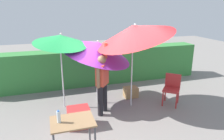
{
  "coord_description": "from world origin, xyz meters",
  "views": [
    {
      "loc": [
        -1.66,
        -4.94,
        2.8
      ],
      "look_at": [
        0.0,
        0.3,
        1.1
      ],
      "focal_mm": 33.72,
      "sensor_mm": 36.0,
      "label": 1
    }
  ],
  "objects_px": {
    "person_vendor": "(102,80)",
    "folding_table": "(73,125)",
    "cooler_box": "(79,117)",
    "crate_cardboard": "(131,92)",
    "bottle_water": "(59,117)",
    "umbrella_orange": "(97,48)",
    "umbrella_rainbow": "(134,32)",
    "chair_plastic": "(172,87)",
    "umbrella_yellow": "(60,40)"
  },
  "relations": [
    {
      "from": "umbrella_yellow",
      "to": "umbrella_orange",
      "type": "bearing_deg",
      "value": 0.31
    },
    {
      "from": "person_vendor",
      "to": "folding_table",
      "type": "height_order",
      "value": "person_vendor"
    },
    {
      "from": "umbrella_yellow",
      "to": "crate_cardboard",
      "type": "xyz_separation_m",
      "value": [
        2.06,
        0.03,
        -1.77
      ]
    },
    {
      "from": "umbrella_rainbow",
      "to": "chair_plastic",
      "type": "bearing_deg",
      "value": -8.31
    },
    {
      "from": "person_vendor",
      "to": "bottle_water",
      "type": "relative_size",
      "value": 7.83
    },
    {
      "from": "cooler_box",
      "to": "umbrella_yellow",
      "type": "bearing_deg",
      "value": 100.58
    },
    {
      "from": "umbrella_orange",
      "to": "cooler_box",
      "type": "relative_size",
      "value": 4.35
    },
    {
      "from": "umbrella_yellow",
      "to": "cooler_box",
      "type": "height_order",
      "value": "umbrella_yellow"
    },
    {
      "from": "umbrella_orange",
      "to": "person_vendor",
      "type": "height_order",
      "value": "umbrella_orange"
    },
    {
      "from": "person_vendor",
      "to": "folding_table",
      "type": "distance_m",
      "value": 1.79
    },
    {
      "from": "chair_plastic",
      "to": "folding_table",
      "type": "bearing_deg",
      "value": -154.81
    },
    {
      "from": "umbrella_yellow",
      "to": "crate_cardboard",
      "type": "relative_size",
      "value": 5.33
    },
    {
      "from": "crate_cardboard",
      "to": "bottle_water",
      "type": "xyz_separation_m",
      "value": [
        -2.33,
        -2.21,
        0.72
      ]
    },
    {
      "from": "folding_table",
      "to": "bottle_water",
      "type": "relative_size",
      "value": 3.33
    },
    {
      "from": "person_vendor",
      "to": "chair_plastic",
      "type": "bearing_deg",
      "value": -1.64
    },
    {
      "from": "bottle_water",
      "to": "umbrella_rainbow",
      "type": "bearing_deg",
      "value": 37.04
    },
    {
      "from": "umbrella_rainbow",
      "to": "chair_plastic",
      "type": "distance_m",
      "value": 2.01
    },
    {
      "from": "person_vendor",
      "to": "folding_table",
      "type": "bearing_deg",
      "value": -123.01
    },
    {
      "from": "umbrella_orange",
      "to": "umbrella_yellow",
      "type": "height_order",
      "value": "umbrella_orange"
    },
    {
      "from": "crate_cardboard",
      "to": "bottle_water",
      "type": "bearing_deg",
      "value": -136.44
    },
    {
      "from": "folding_table",
      "to": "bottle_water",
      "type": "distance_m",
      "value": 0.32
    },
    {
      "from": "person_vendor",
      "to": "cooler_box",
      "type": "xyz_separation_m",
      "value": [
        -0.72,
        -0.46,
        -0.7
      ]
    },
    {
      "from": "umbrella_orange",
      "to": "umbrella_rainbow",
      "type": "bearing_deg",
      "value": -35.48
    },
    {
      "from": "umbrella_orange",
      "to": "person_vendor",
      "type": "xyz_separation_m",
      "value": [
        -0.05,
        -0.72,
        -0.71
      ]
    },
    {
      "from": "umbrella_yellow",
      "to": "folding_table",
      "type": "relative_size",
      "value": 2.78
    },
    {
      "from": "bottle_water",
      "to": "chair_plastic",
      "type": "bearing_deg",
      "value": 23.33
    },
    {
      "from": "umbrella_orange",
      "to": "folding_table",
      "type": "bearing_deg",
      "value": -114.81
    },
    {
      "from": "person_vendor",
      "to": "umbrella_yellow",
      "type": "bearing_deg",
      "value": 142.77
    },
    {
      "from": "cooler_box",
      "to": "bottle_water",
      "type": "bearing_deg",
      "value": -115.77
    },
    {
      "from": "umbrella_yellow",
      "to": "person_vendor",
      "type": "relative_size",
      "value": 1.18
    },
    {
      "from": "umbrella_orange",
      "to": "folding_table",
      "type": "distance_m",
      "value": 2.62
    },
    {
      "from": "umbrella_orange",
      "to": "person_vendor",
      "type": "relative_size",
      "value": 1.19
    },
    {
      "from": "umbrella_rainbow",
      "to": "folding_table",
      "type": "xyz_separation_m",
      "value": [
        -1.86,
        -1.6,
        -1.46
      ]
    },
    {
      "from": "umbrella_yellow",
      "to": "folding_table",
      "type": "bearing_deg",
      "value": -90.86
    },
    {
      "from": "umbrella_orange",
      "to": "umbrella_yellow",
      "type": "distance_m",
      "value": 1.03
    },
    {
      "from": "umbrella_yellow",
      "to": "bottle_water",
      "type": "height_order",
      "value": "umbrella_yellow"
    },
    {
      "from": "crate_cardboard",
      "to": "umbrella_orange",
      "type": "bearing_deg",
      "value": -178.57
    },
    {
      "from": "cooler_box",
      "to": "crate_cardboard",
      "type": "height_order",
      "value": "cooler_box"
    },
    {
      "from": "person_vendor",
      "to": "cooler_box",
      "type": "bearing_deg",
      "value": -147.21
    },
    {
      "from": "cooler_box",
      "to": "folding_table",
      "type": "distance_m",
      "value": 1.14
    },
    {
      "from": "umbrella_orange",
      "to": "folding_table",
      "type": "height_order",
      "value": "umbrella_orange"
    },
    {
      "from": "cooler_box",
      "to": "folding_table",
      "type": "xyz_separation_m",
      "value": [
        -0.25,
        -1.03,
        0.43
      ]
    },
    {
      "from": "cooler_box",
      "to": "bottle_water",
      "type": "distance_m",
      "value": 1.29
    },
    {
      "from": "chair_plastic",
      "to": "cooler_box",
      "type": "distance_m",
      "value": 2.83
    },
    {
      "from": "umbrella_rainbow",
      "to": "person_vendor",
      "type": "height_order",
      "value": "umbrella_rainbow"
    },
    {
      "from": "person_vendor",
      "to": "umbrella_orange",
      "type": "bearing_deg",
      "value": 85.87
    },
    {
      "from": "umbrella_rainbow",
      "to": "person_vendor",
      "type": "distance_m",
      "value": 1.5
    },
    {
      "from": "folding_table",
      "to": "crate_cardboard",
      "type": "bearing_deg",
      "value": 46.84
    },
    {
      "from": "umbrella_yellow",
      "to": "chair_plastic",
      "type": "xyz_separation_m",
      "value": [
        3.01,
        -0.77,
        -1.42
      ]
    },
    {
      "from": "person_vendor",
      "to": "umbrella_rainbow",
      "type": "bearing_deg",
      "value": 7.16
    }
  ]
}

